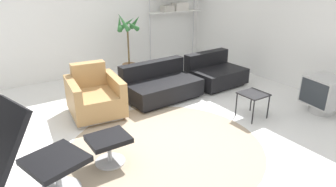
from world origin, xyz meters
name	(u,v)px	position (x,y,z in m)	size (l,w,h in m)	color
ground_plane	(152,133)	(0.00, 0.00, 0.00)	(12.00, 12.00, 0.00)	white
wall_back	(72,11)	(0.00, 3.15, 1.40)	(12.00, 0.09, 2.80)	white
wall_right	(307,16)	(3.32, 0.00, 1.40)	(0.06, 12.00, 2.80)	white
round_rug	(166,146)	(-0.03, -0.40, 0.00)	(2.54, 2.54, 0.01)	tan
lounge_chair	(13,149)	(-1.77, -0.62, 0.69)	(1.15, 0.79, 1.20)	#BCBCC1
ottoman	(109,144)	(-0.78, -0.32, 0.26)	(0.46, 0.39, 0.35)	#BCBCC1
armchair_red	(95,97)	(-0.42, 1.07, 0.28)	(0.88, 0.96, 0.78)	silver
couch_low	(160,86)	(0.81, 1.06, 0.23)	(1.35, 0.87, 0.63)	black
couch_second	(215,73)	(2.11, 1.06, 0.23)	(1.08, 0.86, 0.63)	black
side_table	(253,96)	(1.57, -0.41, 0.35)	(0.38, 0.38, 0.40)	black
crt_television	(324,93)	(2.66, -0.92, 0.33)	(0.59, 0.62, 0.60)	#B7B7B7
potted_plant	(129,51)	(0.89, 2.45, 0.58)	(0.51, 0.50, 1.40)	brown
shelf_unit	(174,1)	(2.36, 2.88, 1.50)	(1.38, 0.28, 2.01)	#BCBCC1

